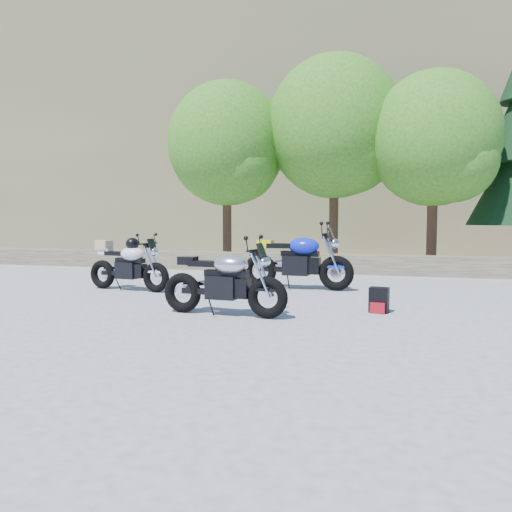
# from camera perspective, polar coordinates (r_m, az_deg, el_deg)

# --- Properties ---
(ground) EXTENTS (90.00, 90.00, 0.00)m
(ground) POSITION_cam_1_polar(r_m,az_deg,el_deg) (8.28, -3.23, -5.64)
(ground) COLOR slate
(ground) RESTS_ON ground
(stone_wall) EXTENTS (22.00, 0.55, 0.50)m
(stone_wall) POSITION_cam_1_polar(r_m,az_deg,el_deg) (13.53, 4.37, -0.78)
(stone_wall) COLOR #4A4431
(stone_wall) RESTS_ON ground
(hillside) EXTENTS (80.00, 30.00, 15.00)m
(hillside) POSITION_cam_1_polar(r_m,az_deg,el_deg) (36.23, 16.55, 13.64)
(hillside) COLOR brown
(hillside) RESTS_ON ground
(tree_decid_left) EXTENTS (3.67, 3.67, 5.62)m
(tree_decid_left) POSITION_cam_1_polar(r_m,az_deg,el_deg) (15.84, -3.07, 12.21)
(tree_decid_left) COLOR #382314
(tree_decid_left) RESTS_ON ground
(tree_decid_mid) EXTENTS (4.08, 4.08, 6.24)m
(tree_decid_mid) POSITION_cam_1_polar(r_m,az_deg,el_deg) (15.57, 9.34, 13.81)
(tree_decid_mid) COLOR #382314
(tree_decid_mid) RESTS_ON ground
(tree_decid_right) EXTENTS (3.54, 3.54, 5.41)m
(tree_decid_right) POSITION_cam_1_polar(r_m,az_deg,el_deg) (14.84, 20.10, 12.00)
(tree_decid_right) COLOR #382314
(tree_decid_right) RESTS_ON ground
(silver_bike) EXTENTS (1.98, 0.63, 0.99)m
(silver_bike) POSITION_cam_1_polar(r_m,az_deg,el_deg) (7.33, -3.62, -3.09)
(silver_bike) COLOR black
(silver_bike) RESTS_ON ground
(white_bike) EXTENTS (1.91, 0.60, 1.06)m
(white_bike) POSITION_cam_1_polar(r_m,az_deg,el_deg) (10.25, -14.43, -0.95)
(white_bike) COLOR black
(white_bike) RESTS_ON ground
(blue_bike) EXTENTS (2.29, 0.73, 1.15)m
(blue_bike) POSITION_cam_1_polar(r_m,az_deg,el_deg) (10.15, 4.84, -0.66)
(blue_bike) COLOR black
(blue_bike) RESTS_ON ground
(backpack) EXTENTS (0.31, 0.28, 0.38)m
(backpack) POSITION_cam_1_polar(r_m,az_deg,el_deg) (7.82, 13.87, -4.95)
(backpack) COLOR black
(backpack) RESTS_ON ground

